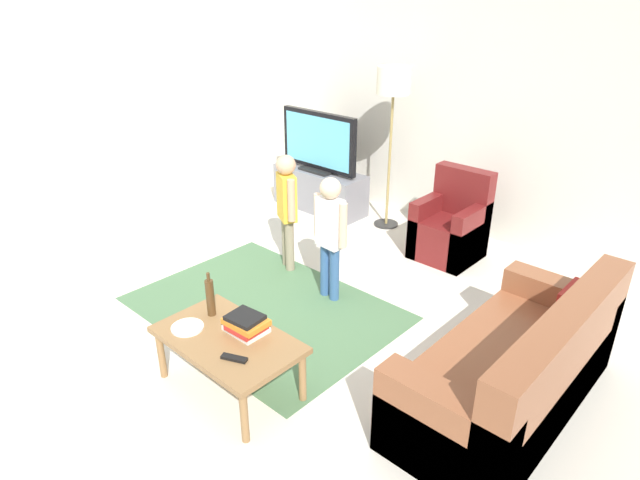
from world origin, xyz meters
The scene contains 16 objects.
ground centered at (0.00, 0.00, 0.00)m, with size 7.80×7.80×0.00m, color beige.
wall_back centered at (0.00, 3.00, 1.35)m, with size 6.00×0.12×2.70m, color silver.
wall_left centered at (-3.00, 0.00, 1.35)m, with size 0.12×6.00×2.70m, color silver.
area_rug centered at (-0.35, 0.27, 0.00)m, with size 2.20×1.60×0.01m, color #4C724C.
tv_stand centered at (-1.57, 2.30, 0.24)m, with size 1.20×0.44×0.50m.
tv centered at (-1.57, 2.28, 0.85)m, with size 1.10×0.28×0.71m.
couch centered at (1.78, 0.55, 0.29)m, with size 0.80×1.80×0.86m.
armchair centered at (0.29, 2.26, 0.30)m, with size 0.60×0.60×0.90m.
floor_lamp centered at (-0.66, 2.45, 1.54)m, with size 0.36×0.36×1.78m.
child_near_tv centered at (-0.75, 0.95, 0.69)m, with size 0.35×0.24×1.14m.
child_center centered at (-0.07, 0.80, 0.67)m, with size 0.37×0.18×1.12m.
coffee_table centered at (0.25, -0.57, 0.37)m, with size 1.00×0.60×0.42m.
book_stack centered at (0.30, -0.45, 0.49)m, with size 0.30×0.23×0.14m.
bottle centered at (-0.05, -0.47, 0.56)m, with size 0.06×0.06×0.33m.
tv_remote centered at (0.47, -0.69, 0.43)m, with size 0.17×0.05×0.02m, color black.
plate centered at (-0.03, -0.69, 0.43)m, with size 0.22×0.22×0.02m.
Camera 1 is at (2.73, -2.36, 2.54)m, focal length 30.59 mm.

